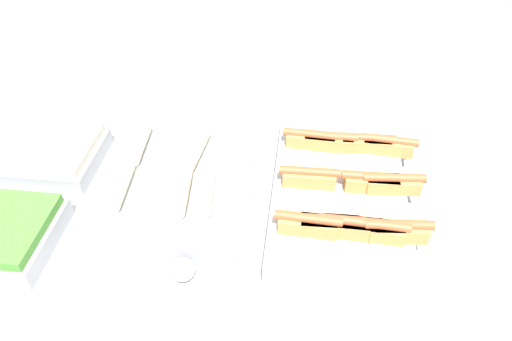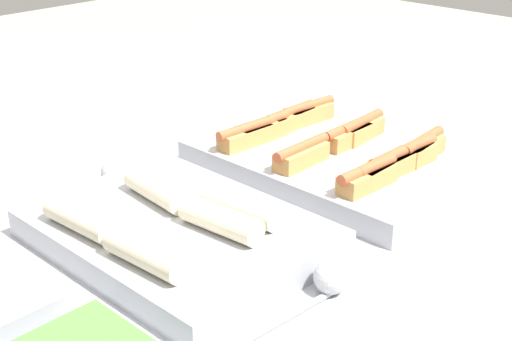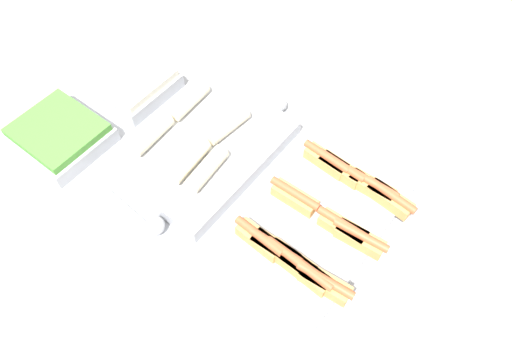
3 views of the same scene
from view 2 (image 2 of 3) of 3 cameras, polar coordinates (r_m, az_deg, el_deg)
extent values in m
cube|color=#A8AAB2|center=(1.49, 5.47, 0.40)|extent=(0.32, 0.56, 0.05)
cube|color=tan|center=(1.52, -0.81, 2.67)|extent=(0.13, 0.05, 0.04)
cylinder|color=#C15633|center=(1.51, -0.82, 3.39)|extent=(0.15, 0.03, 0.02)
cube|color=tan|center=(1.62, 2.80, 4.06)|extent=(0.13, 0.05, 0.04)
cylinder|color=#C15633|center=(1.61, 2.82, 4.74)|extent=(0.15, 0.02, 0.02)
cube|color=tan|center=(1.45, 12.22, 1.04)|extent=(0.13, 0.05, 0.04)
cylinder|color=#C15633|center=(1.44, 12.29, 1.78)|extent=(0.15, 0.03, 0.02)
cube|color=tan|center=(1.53, 7.30, 2.70)|extent=(0.13, 0.05, 0.04)
cylinder|color=#C15633|center=(1.53, 7.34, 3.41)|extent=(0.15, 0.02, 0.02)
cube|color=tan|center=(1.55, 0.46, 3.14)|extent=(0.13, 0.05, 0.04)
cylinder|color=#C15633|center=(1.54, 0.46, 3.84)|extent=(0.15, 0.03, 0.02)
cube|color=tan|center=(1.34, 8.86, -0.69)|extent=(0.13, 0.05, 0.04)
cylinder|color=#C15633|center=(1.33, 8.91, 0.10)|extent=(0.15, 0.03, 0.02)
cube|color=tan|center=(1.49, 13.14, 1.63)|extent=(0.13, 0.05, 0.04)
cylinder|color=#C15633|center=(1.49, 13.21, 2.35)|extent=(0.15, 0.03, 0.02)
cube|color=tan|center=(1.41, 11.05, 0.54)|extent=(0.13, 0.05, 0.04)
cylinder|color=#C15633|center=(1.41, 11.12, 1.30)|extent=(0.15, 0.03, 0.02)
cube|color=tan|center=(1.42, 3.74, 1.08)|extent=(0.13, 0.05, 0.04)
cylinder|color=#C15633|center=(1.41, 3.76, 1.84)|extent=(0.15, 0.02, 0.02)
cube|color=tan|center=(1.66, 4.20, 4.51)|extent=(0.13, 0.06, 0.04)
cylinder|color=#C15633|center=(1.65, 4.22, 5.17)|extent=(0.15, 0.04, 0.02)
cube|color=tan|center=(1.57, 8.54, 3.15)|extent=(0.13, 0.05, 0.04)
cylinder|color=#C15633|center=(1.56, 8.58, 3.84)|extent=(0.15, 0.03, 0.02)
cube|color=tan|center=(1.38, 9.96, -0.05)|extent=(0.13, 0.05, 0.04)
cylinder|color=#C15633|center=(1.37, 10.02, 0.72)|extent=(0.15, 0.03, 0.02)
cube|color=#A8AAB2|center=(1.23, -6.31, -5.01)|extent=(0.36, 0.49, 0.05)
cylinder|color=beige|center=(1.21, -13.83, -3.74)|extent=(0.05, 0.15, 0.05)
cylinder|color=beige|center=(1.28, -7.93, -1.50)|extent=(0.06, 0.15, 0.05)
cylinder|color=beige|center=(1.21, -1.21, -2.91)|extent=(0.06, 0.15, 0.05)
cylinder|color=beige|center=(1.09, -8.80, -6.56)|extent=(0.05, 0.15, 0.05)
cylinder|color=beige|center=(1.17, -2.85, -3.98)|extent=(0.06, 0.15, 0.05)
cylinder|color=#B2B5BA|center=(1.06, 2.64, -11.58)|extent=(0.19, 0.02, 0.01)
sphere|color=#B2B5BA|center=(1.11, 6.00, -8.49)|extent=(0.05, 0.05, 0.05)
cylinder|color=#B2B5BA|center=(1.43, -14.36, -2.23)|extent=(0.19, 0.01, 0.01)
sphere|color=#B2B5BA|center=(1.47, -11.30, -0.27)|extent=(0.05, 0.05, 0.05)
camera|label=1|loc=(1.02, 56.55, 29.18)|focal=35.00mm
camera|label=3|loc=(1.50, 44.61, 41.41)|focal=35.00mm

